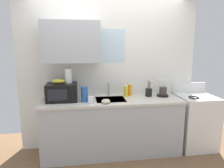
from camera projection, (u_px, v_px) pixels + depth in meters
name	position (u px, v px, depth m)	size (l,w,h in m)	color
kitchen_wall_assembly	(103.00, 69.00, 3.39)	(2.98, 0.42, 2.50)	white
counter_unit	(112.00, 126.00, 3.28)	(2.21, 0.63, 0.90)	#B2B7BC
sink_faucet	(109.00, 89.00, 3.40)	(0.03, 0.03, 0.22)	#B2B5BA
stove_range	(195.00, 121.00, 3.49)	(0.60, 0.60, 1.08)	white
microwave	(62.00, 92.00, 3.10)	(0.46, 0.35, 0.27)	black
banana_bunch	(58.00, 81.00, 3.07)	(0.20, 0.11, 0.07)	gold
paper_towel_roll	(68.00, 76.00, 3.12)	(0.11, 0.11, 0.22)	white
coffee_maker	(162.00, 90.00, 3.40)	(0.19, 0.21, 0.28)	black
dish_soap_bottle_yellow	(126.00, 91.00, 3.37)	(0.07, 0.07, 0.21)	yellow
dish_soap_bottle_orange	(130.00, 89.00, 3.43)	(0.06, 0.06, 0.23)	orange
cereal_canister	(85.00, 94.00, 3.06)	(0.10, 0.10, 0.23)	#2659A5
mug_white	(91.00, 100.00, 3.00)	(0.08, 0.08, 0.10)	white
utensil_crock	(149.00, 92.00, 3.39)	(0.11, 0.11, 0.28)	black
small_bowl	(106.00, 101.00, 2.97)	(0.13, 0.13, 0.07)	beige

